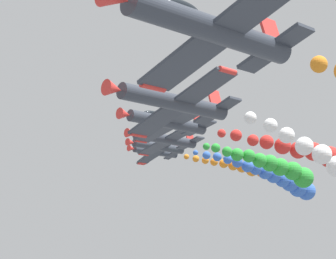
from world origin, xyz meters
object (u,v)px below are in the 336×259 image
Objects in this scene: airplane_left_inner at (173,102)px; airplane_right_outer at (158,146)px; airplane_lead at (210,28)px; airplane_left_outer at (164,139)px; airplane_right_inner at (167,122)px; airplane_trailing at (155,152)px.

airplane_right_outer reaches higher than airplane_left_inner.
airplane_left_inner is (13.42, -10.05, 1.07)m from airplane_lead.
airplane_left_outer is 18.30m from airplane_right_outer.
airplane_right_outer is at bearing -39.66° from airplane_left_inner.
airplane_lead is 34.58m from airplane_right_inner.
airplane_right_inner reaches higher than airplane_left_inner.
airplane_lead is at bearing 141.04° from airplane_trailing.
airplane_left_inner is 1.00× the size of airplane_right_outer.
airplane_left_inner is at bearing 140.51° from airplane_trailing.
airplane_lead is 1.00× the size of airplane_left_inner.
airplane_trailing is at bearing -39.49° from airplane_left_inner.
airplane_trailing is at bearing -39.26° from airplane_right_inner.
airplane_left_outer is at bearing 141.34° from airplane_trailing.
airplane_left_inner is at bearing 140.34° from airplane_right_outer.
airplane_lead is at bearing 141.04° from airplane_right_outer.
airplane_lead is at bearing 140.84° from airplane_left_outer.
airplane_right_outer reaches higher than airplane_right_inner.
airplane_right_outer is (14.22, -11.27, 2.40)m from airplane_left_outer.
airplane_left_outer is (38.73, -31.54, 5.00)m from airplane_lead.
airplane_trailing is (65.21, -52.72, 9.37)m from airplane_lead.
airplane_left_outer reaches higher than airplane_right_inner.
airplane_lead is 1.00× the size of airplane_right_outer.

